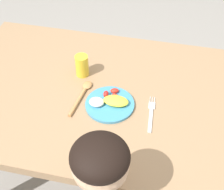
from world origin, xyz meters
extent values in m
plane|color=gray|center=(0.00, 0.00, 0.00)|extent=(8.00, 8.00, 0.00)
cube|color=#997654|center=(0.00, 0.00, 0.69)|extent=(1.44, 0.90, 0.04)
cube|color=#A37B54|center=(-0.64, 0.37, 0.33)|extent=(0.05, 0.05, 0.67)
cylinder|color=teal|center=(0.03, -0.07, 0.72)|extent=(0.21, 0.21, 0.01)
ellipsoid|color=yellow|center=(0.05, -0.06, 0.74)|extent=(0.11, 0.06, 0.03)
ellipsoid|color=red|center=(0.04, -0.03, 0.73)|extent=(0.03, 0.03, 0.02)
ellipsoid|color=red|center=(0.03, 0.00, 0.73)|extent=(0.04, 0.04, 0.02)
ellipsoid|color=red|center=(0.00, -0.03, 0.74)|extent=(0.02, 0.03, 0.03)
ellipsoid|color=white|center=(-0.03, -0.09, 0.74)|extent=(0.06, 0.05, 0.03)
cube|color=silver|center=(0.21, -0.12, 0.71)|extent=(0.02, 0.13, 0.01)
cube|color=silver|center=(0.20, -0.04, 0.71)|extent=(0.03, 0.04, 0.01)
cylinder|color=silver|center=(0.21, 0.00, 0.71)|extent=(0.01, 0.03, 0.00)
cylinder|color=silver|center=(0.20, 0.00, 0.71)|extent=(0.01, 0.03, 0.00)
cylinder|color=silver|center=(0.19, 0.00, 0.71)|extent=(0.01, 0.03, 0.00)
cylinder|color=#B7814B|center=(-0.11, -0.09, 0.72)|extent=(0.04, 0.17, 0.02)
ellipsoid|color=#B7814B|center=(-0.10, 0.02, 0.72)|extent=(0.05, 0.06, 0.02)
cylinder|color=gold|center=(-0.15, 0.10, 0.76)|extent=(0.06, 0.06, 0.11)
sphere|color=#D8A884|center=(0.09, -0.49, 0.92)|extent=(0.17, 0.17, 0.17)
ellipsoid|color=black|center=(0.09, -0.49, 0.96)|extent=(0.18, 0.18, 0.10)
cylinder|color=#D8A884|center=(0.09, -0.39, 0.73)|extent=(0.05, 0.21, 0.05)
camera|label=1|loc=(0.24, -0.99, 1.72)|focal=51.14mm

